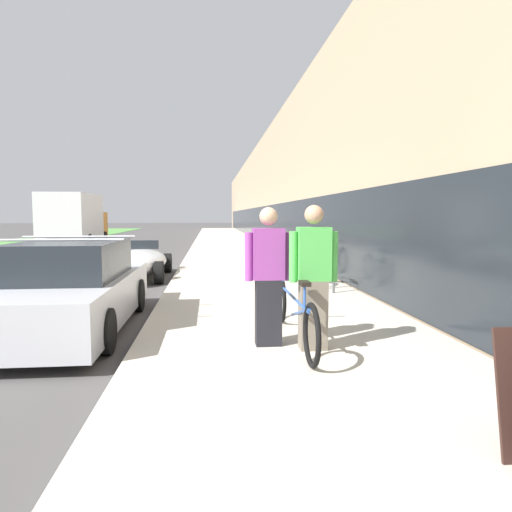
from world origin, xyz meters
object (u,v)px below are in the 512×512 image
object	(u,v)px
person_rider	(313,277)
person_bystander	(268,276)
moving_truck	(75,221)
bike_rack_hoop	(330,268)
vintage_roadster_curbside	(137,262)
parked_sedan_curbside	(72,290)
tandem_bicycle	(294,312)
cruiser_bike_middle	(303,258)
cruiser_bike_nearest	(310,268)

from	to	relation	value
person_rider	person_bystander	distance (m)	0.58
person_rider	moving_truck	world-z (taller)	moving_truck
bike_rack_hoop	vintage_roadster_curbside	size ratio (longest dim) A/B	0.20
person_rider	vintage_roadster_curbside	distance (m)	8.48
bike_rack_hoop	parked_sedan_curbside	xyz separation A→B (m)	(-4.74, -2.47, -0.01)
vintage_roadster_curbside	bike_rack_hoop	bearing A→B (deg)	-36.80
tandem_bicycle	cruiser_bike_middle	distance (m)	7.60
bike_rack_hoop	cruiser_bike_middle	size ratio (longest dim) A/B	0.49
tandem_bicycle	parked_sedan_curbside	xyz separation A→B (m)	(-3.21, 1.42, 0.12)
person_bystander	cruiser_bike_middle	distance (m)	7.83
vintage_roadster_curbside	parked_sedan_curbside	bearing A→B (deg)	-90.37
cruiser_bike_middle	moving_truck	bearing A→B (deg)	128.81
person_rider	vintage_roadster_curbside	xyz separation A→B (m)	(-3.35, 7.78, -0.57)
tandem_bicycle	person_bystander	xyz separation A→B (m)	(-0.36, -0.13, 0.50)
cruiser_bike_middle	person_bystander	bearing A→B (deg)	-104.82
bike_rack_hoop	cruiser_bike_nearest	size ratio (longest dim) A/B	0.50
tandem_bicycle	moving_truck	size ratio (longest dim) A/B	0.46
tandem_bicycle	person_rider	world-z (taller)	person_rider
person_rider	vintage_roadster_curbside	bearing A→B (deg)	113.28
person_rider	moving_truck	bearing A→B (deg)	112.93
tandem_bicycle	cruiser_bike_nearest	world-z (taller)	tandem_bicycle
person_rider	person_bystander	size ratio (longest dim) A/B	1.01
cruiser_bike_middle	vintage_roadster_curbside	bearing A→B (deg)	-179.86
cruiser_bike_middle	vintage_roadster_curbside	xyz separation A→B (m)	(-4.82, -0.01, -0.07)
vintage_roadster_curbside	cruiser_bike_middle	bearing A→B (deg)	0.14
cruiser_bike_nearest	cruiser_bike_middle	bearing A→B (deg)	82.79
tandem_bicycle	person_rider	distance (m)	0.65
parked_sedan_curbside	tandem_bicycle	bearing A→B (deg)	-23.77
moving_truck	person_rider	bearing A→B (deg)	-67.07
tandem_bicycle	moving_truck	world-z (taller)	moving_truck
cruiser_bike_nearest	vintage_roadster_curbside	world-z (taller)	vintage_roadster_curbside
cruiser_bike_middle	parked_sedan_curbside	bearing A→B (deg)	-128.98
cruiser_bike_nearest	vintage_roadster_curbside	size ratio (longest dim) A/B	0.39
person_bystander	cruiser_bike_middle	xyz separation A→B (m)	(2.00, 7.55, -0.48)
cruiser_bike_nearest	cruiser_bike_middle	size ratio (longest dim) A/B	0.98
person_bystander	moving_truck	bearing A→B (deg)	111.90
person_bystander	cruiser_bike_middle	world-z (taller)	person_bystander
person_bystander	cruiser_bike_middle	bearing A→B (deg)	75.18
person_rider	parked_sedan_curbside	distance (m)	3.85
cruiser_bike_nearest	vintage_roadster_curbside	xyz separation A→B (m)	(-4.52, 2.32, -0.04)
parked_sedan_curbside	cruiser_bike_nearest	bearing A→B (deg)	38.79
cruiser_bike_nearest	vintage_roadster_curbside	bearing A→B (deg)	152.79
cruiser_bike_nearest	person_bystander	bearing A→B (deg)	-108.08
cruiser_bike_middle	moving_truck	size ratio (longest dim) A/B	0.28
tandem_bicycle	cruiser_bike_middle	bearing A→B (deg)	77.52
person_rider	parked_sedan_curbside	xyz separation A→B (m)	(-3.38, 1.78, -0.39)
cruiser_bike_nearest	parked_sedan_curbside	xyz separation A→B (m)	(-4.56, -3.67, 0.14)
tandem_bicycle	moving_truck	distance (m)	21.65
person_rider	cruiser_bike_middle	distance (m)	7.94
tandem_bicycle	cruiser_bike_middle	size ratio (longest dim) A/B	1.66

